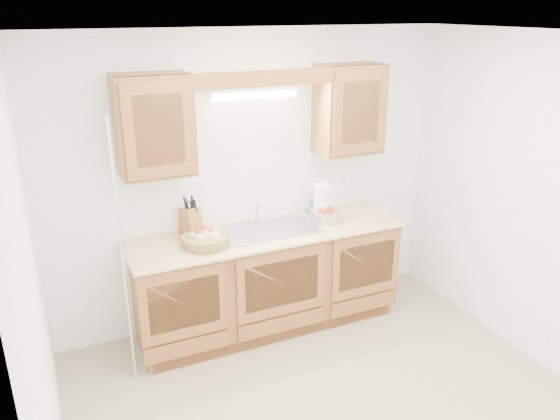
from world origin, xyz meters
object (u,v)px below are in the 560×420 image
paper_towel (322,202)px  fruit_basket (206,238)px  apple_bowl (324,214)px  knife_block (192,222)px

paper_towel → fruit_basket: bearing=-174.3°
paper_towel → apple_bowl: bearing=-87.8°
fruit_basket → apple_bowl: bearing=3.4°
knife_block → paper_towel: bearing=-22.9°
apple_bowl → paper_towel: bearing=92.2°
fruit_basket → paper_towel: (1.08, 0.11, 0.10)m
knife_block → apple_bowl: bearing=-25.1°
fruit_basket → apple_bowl: (1.08, 0.06, 0.01)m
fruit_basket → apple_bowl: 1.08m
fruit_basket → knife_block: bearing=105.2°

